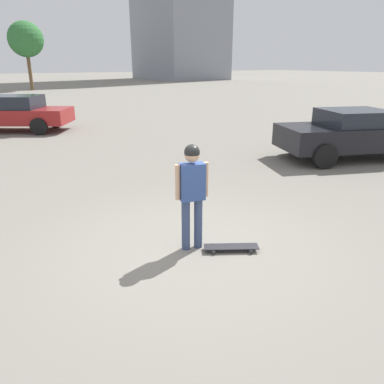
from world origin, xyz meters
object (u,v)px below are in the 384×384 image
Objects in this scene: car_parked_far at (12,113)px; car_parked_near at (350,133)px; skateboard at (231,247)px; person at (192,187)px.

car_parked_near is at bearing 158.98° from car_parked_far.
skateboard is 7.18m from car_parked_near.
car_parked_near is 13.12m from car_parked_far.
person reaches higher than car_parked_far.
person reaches higher than skateboard.
car_parked_far is at bearing 106.21° from person.
car_parked_far is at bearing -32.78° from car_parked_near.
person is 0.37× the size of car_parked_near.
car_parked_far is at bearing -55.01° from skateboard.
car_parked_near is (2.77, -6.59, 0.70)m from skateboard.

